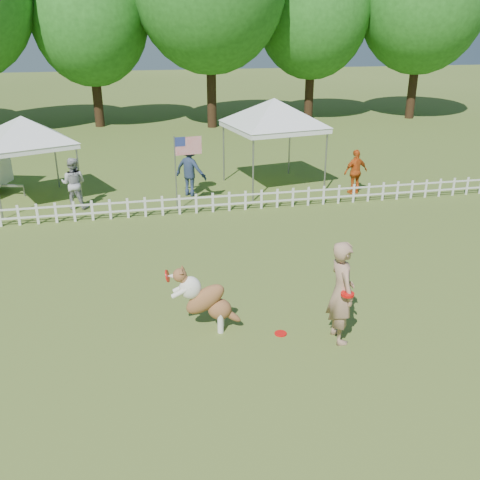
{
  "coord_description": "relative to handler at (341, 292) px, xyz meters",
  "views": [
    {
      "loc": [
        -1.61,
        -8.05,
        5.28
      ],
      "look_at": [
        0.52,
        2.0,
        1.1
      ],
      "focal_mm": 40.0,
      "sensor_mm": 36.0,
      "label": 1
    }
  ],
  "objects": [
    {
      "name": "ground",
      "position": [
        -1.83,
        0.34,
        -0.95
      ],
      "size": [
        120.0,
        120.0,
        0.0
      ],
      "primitive_type": "plane",
      "color": "#3A561B",
      "rests_on": "ground"
    },
    {
      "name": "picket_fence",
      "position": [
        -1.83,
        7.34,
        -0.65
      ],
      "size": [
        22.0,
        0.08,
        0.6
      ],
      "primitive_type": null,
      "color": "silver",
      "rests_on": "ground"
    },
    {
      "name": "handler",
      "position": [
        0.0,
        0.0,
        0.0
      ],
      "size": [
        0.46,
        0.69,
        1.89
      ],
      "primitive_type": "imported",
      "rotation": [
        0.0,
        0.0,
        1.58
      ],
      "color": "tan",
      "rests_on": "ground"
    },
    {
      "name": "dog",
      "position": [
        -2.26,
        0.82,
        -0.32
      ],
      "size": [
        1.27,
        0.67,
        1.25
      ],
      "primitive_type": null,
      "rotation": [
        0.0,
        0.0,
        -0.23
      ],
      "color": "brown",
      "rests_on": "ground"
    },
    {
      "name": "frisbee_on_turf",
      "position": [
        -0.97,
        0.36,
        -0.93
      ],
      "size": [
        0.23,
        0.23,
        0.02
      ],
      "primitive_type": "cylinder",
      "rotation": [
        0.0,
        0.0,
        0.02
      ],
      "color": "red",
      "rests_on": "ground"
    },
    {
      "name": "canopy_tent_left",
      "position": [
        -6.5,
        9.49,
        0.38
      ],
      "size": [
        3.35,
        3.35,
        2.65
      ],
      "primitive_type": null,
      "rotation": [
        0.0,
        0.0,
        0.39
      ],
      "color": "white",
      "rests_on": "ground"
    },
    {
      "name": "canopy_tent_right",
      "position": [
        1.39,
        9.64,
        0.52
      ],
      "size": [
        3.3,
        3.3,
        2.93
      ],
      "primitive_type": null,
      "rotation": [
        0.0,
        0.0,
        0.18
      ],
      "color": "white",
      "rests_on": "ground"
    },
    {
      "name": "flag_pole",
      "position": [
        -2.11,
        7.71,
        0.19
      ],
      "size": [
        0.87,
        0.22,
        2.27
      ],
      "primitive_type": null,
      "rotation": [
        0.0,
        0.0,
        0.15
      ],
      "color": "gray",
      "rests_on": "ground"
    },
    {
      "name": "spectator_a",
      "position": [
        -5.13,
        8.57,
        -0.16
      ],
      "size": [
        0.89,
        0.77,
        1.58
      ],
      "primitive_type": "imported",
      "rotation": [
        0.0,
        0.0,
        2.89
      ],
      "color": "#A7A7AD",
      "rests_on": "ground"
    },
    {
      "name": "spectator_b",
      "position": [
        -1.5,
        9.19,
        -0.05
      ],
      "size": [
        1.3,
        1.26,
        1.78
      ],
      "primitive_type": "imported",
      "rotation": [
        0.0,
        0.0,
        2.42
      ],
      "color": "#23304B",
      "rests_on": "ground"
    },
    {
      "name": "spectator_c",
      "position": [
        3.85,
        8.26,
        -0.21
      ],
      "size": [
        0.92,
        0.53,
        1.47
      ],
      "primitive_type": "imported",
      "rotation": [
        0.0,
        0.0,
        3.35
      ],
      "color": "#CE5318",
      "rests_on": "ground"
    },
    {
      "name": "tree_center_left",
      "position": [
        -4.83,
        22.84,
        3.95
      ],
      "size": [
        6.0,
        6.0,
        9.8
      ],
      "primitive_type": null,
      "color": "#225E1A",
      "rests_on": "ground"
    },
    {
      "name": "tree_center_right",
      "position": [
        1.17,
        21.34,
        5.35
      ],
      "size": [
        7.6,
        7.6,
        12.6
      ],
      "primitive_type": null,
      "color": "#225E1A",
      "rests_on": "ground"
    },
    {
      "name": "tree_right",
      "position": [
        7.17,
        22.84,
        4.25
      ],
      "size": [
        6.2,
        6.2,
        10.4
      ],
      "primitive_type": null,
      "color": "#225E1A",
      "rests_on": "ground"
    },
    {
      "name": "tree_far_right",
      "position": [
        13.17,
        21.84,
        4.75
      ],
      "size": [
        7.0,
        7.0,
        11.4
      ],
      "primitive_type": null,
      "color": "#225E1A",
      "rests_on": "ground"
    }
  ]
}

